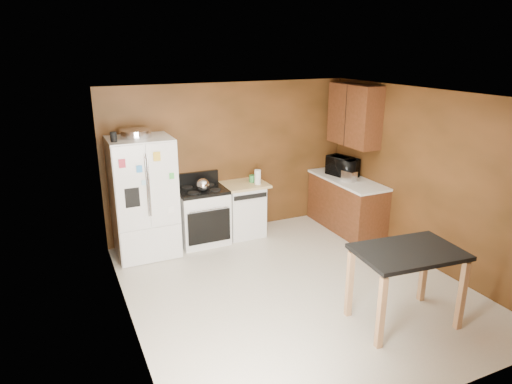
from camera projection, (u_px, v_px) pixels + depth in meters
floor at (295, 287)px, 6.03m from camera, size 4.50×4.50×0.00m
ceiling at (301, 96)px, 5.26m from camera, size 4.50×4.50×0.00m
wall_back at (231, 159)px, 7.60m from camera, size 4.20×0.00×4.20m
wall_front at (434, 279)px, 3.70m from camera, size 4.20×0.00×4.20m
wall_left at (125, 225)px, 4.82m from camera, size 0.00×4.50×4.50m
wall_right at (427, 179)px, 6.48m from camera, size 0.00×4.50×4.50m
roasting_pan at (136, 133)px, 6.50m from camera, size 0.45×0.45×0.11m
pen_cup at (114, 137)px, 6.20m from camera, size 0.09×0.09×0.13m
kettle at (203, 185)px, 7.02m from camera, size 0.20×0.20×0.20m
paper_towel at (258, 177)px, 7.42m from camera, size 0.12×0.12×0.24m
green_canister at (252, 179)px, 7.55m from camera, size 0.14×0.14×0.12m
toaster at (349, 176)px, 7.57m from camera, size 0.20×0.26×0.17m
microwave at (342, 167)px, 7.86m from camera, size 0.49×0.62×0.30m
refrigerator at (144, 198)px, 6.76m from camera, size 0.90×0.80×1.80m
gas_range at (202, 215)px, 7.31m from camera, size 0.76×0.68×1.10m
dishwasher at (243, 209)px, 7.61m from camera, size 0.78×0.63×0.89m
right_cabinets at (349, 177)px, 7.76m from camera, size 0.63×1.58×2.45m
island at (407, 262)px, 5.07m from camera, size 1.22×0.88×0.91m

